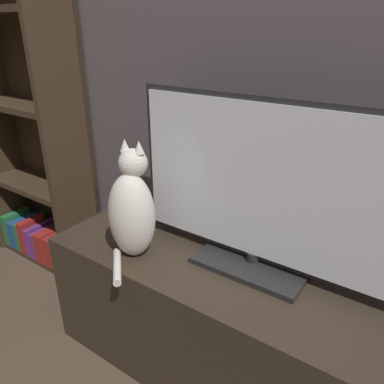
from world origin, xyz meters
TOP-DOWN VIEW (x-y plane):
  - wall_back at (0.00, 1.22)m, footprint 4.80×0.05m
  - tv_stand at (0.00, 0.93)m, footprint 1.49×0.51m
  - tv at (0.01, 0.98)m, footprint 0.92×0.24m
  - cat at (-0.38, 0.80)m, footprint 0.20×0.28m
  - bookshelf at (-1.35, 1.09)m, footprint 0.67×0.28m

SIDE VIEW (x-z plane):
  - tv_stand at x=0.00m, z-range 0.00..0.50m
  - cat at x=-0.38m, z-range 0.47..0.90m
  - bookshelf at x=-1.35m, z-range -0.13..1.69m
  - tv at x=0.01m, z-range 0.49..1.09m
  - wall_back at x=0.00m, z-range 0.00..2.60m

